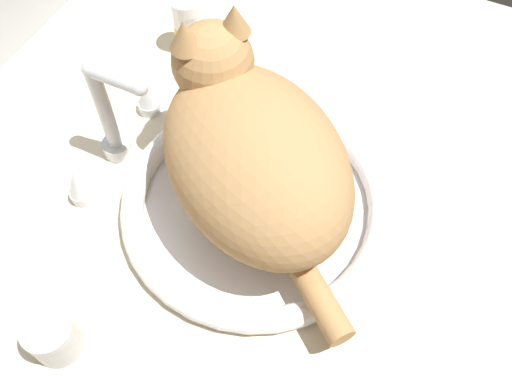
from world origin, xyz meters
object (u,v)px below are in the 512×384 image
at_px(sink_basin, 256,203).
at_px(cat, 249,147).
at_px(faucet, 113,123).
at_px(metal_jar, 53,336).
at_px(pill_bottle, 188,26).

bearing_deg(sink_basin, cat, 51.71).
bearing_deg(faucet, metal_jar, -161.94).
distance_m(cat, metal_jar, 0.30).
height_order(metal_jar, pill_bottle, pill_bottle).
distance_m(faucet, pill_bottle, 0.23).
bearing_deg(cat, pill_bottle, 44.25).
height_order(sink_basin, pill_bottle, pill_bottle).
relative_size(sink_basin, metal_jar, 5.98).
bearing_deg(sink_basin, faucet, 90.00).
relative_size(cat, pill_bottle, 3.90).
bearing_deg(pill_bottle, sink_basin, -135.35).
relative_size(faucet, metal_jar, 3.45).
bearing_deg(faucet, cat, -86.84).
xyz_separation_m(faucet, metal_jar, (-0.26, -0.09, -0.04)).
bearing_deg(metal_jar, sink_basin, -25.28).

